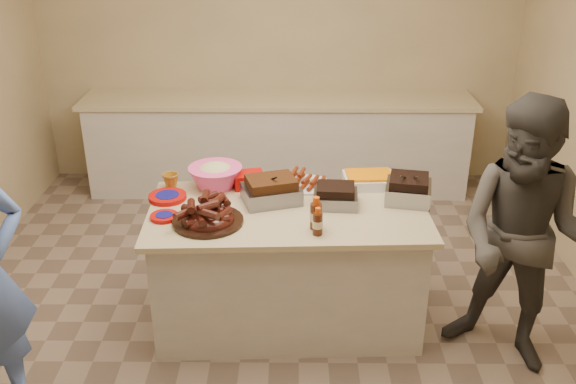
{
  "coord_description": "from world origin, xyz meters",
  "views": [
    {
      "loc": [
        0.14,
        -3.51,
        2.59
      ],
      "look_at": [
        0.11,
        0.1,
        0.92
      ],
      "focal_mm": 40.0,
      "sensor_mm": 36.0,
      "label": 1
    }
  ],
  "objects_px": {
    "roasting_pan": "(407,200)",
    "plastic_cup": "(171,188)",
    "bbq_bottle_a": "(317,234)",
    "bbq_bottle_b": "(316,228)",
    "mustard_bottle": "(263,204)",
    "island": "(288,319)",
    "rib_platter": "(208,223)",
    "coleslaw_bowl": "(216,187)",
    "guest_gray": "(503,356)"
  },
  "relations": [
    {
      "from": "coleslaw_bowl",
      "to": "guest_gray",
      "type": "bearing_deg",
      "value": -21.35
    },
    {
      "from": "roasting_pan",
      "to": "bbq_bottle_a",
      "type": "relative_size",
      "value": 1.66
    },
    {
      "from": "island",
      "to": "bbq_bottle_b",
      "type": "distance_m",
      "value": 0.87
    },
    {
      "from": "bbq_bottle_b",
      "to": "island",
      "type": "bearing_deg",
      "value": 124.42
    },
    {
      "from": "bbq_bottle_a",
      "to": "guest_gray",
      "type": "height_order",
      "value": "bbq_bottle_a"
    },
    {
      "from": "island",
      "to": "bbq_bottle_b",
      "type": "height_order",
      "value": "bbq_bottle_b"
    },
    {
      "from": "rib_platter",
      "to": "roasting_pan",
      "type": "xyz_separation_m",
      "value": [
        1.24,
        0.32,
        0.0
      ]
    },
    {
      "from": "island",
      "to": "mustard_bottle",
      "type": "xyz_separation_m",
      "value": [
        -0.16,
        0.08,
        0.82
      ]
    },
    {
      "from": "rib_platter",
      "to": "coleslaw_bowl",
      "type": "height_order",
      "value": "coleslaw_bowl"
    },
    {
      "from": "rib_platter",
      "to": "coleslaw_bowl",
      "type": "bearing_deg",
      "value": 91.04
    },
    {
      "from": "roasting_pan",
      "to": "mustard_bottle",
      "type": "height_order",
      "value": "roasting_pan"
    },
    {
      "from": "bbq_bottle_a",
      "to": "island",
      "type": "bearing_deg",
      "value": 119.07
    },
    {
      "from": "rib_platter",
      "to": "roasting_pan",
      "type": "height_order",
      "value": "rib_platter"
    },
    {
      "from": "bbq_bottle_b",
      "to": "guest_gray",
      "type": "relative_size",
      "value": 0.12
    },
    {
      "from": "mustard_bottle",
      "to": "guest_gray",
      "type": "bearing_deg",
      "value": -16.79
    },
    {
      "from": "roasting_pan",
      "to": "guest_gray",
      "type": "bearing_deg",
      "value": -30.64
    },
    {
      "from": "rib_platter",
      "to": "coleslaw_bowl",
      "type": "relative_size",
      "value": 1.19
    },
    {
      "from": "guest_gray",
      "to": "coleslaw_bowl",
      "type": "bearing_deg",
      "value": -167.52
    },
    {
      "from": "island",
      "to": "bbq_bottle_b",
      "type": "relative_size",
      "value": 8.53
    },
    {
      "from": "island",
      "to": "roasting_pan",
      "type": "height_order",
      "value": "roasting_pan"
    },
    {
      "from": "mustard_bottle",
      "to": "roasting_pan",
      "type": "bearing_deg",
      "value": 4.02
    },
    {
      "from": "island",
      "to": "bbq_bottle_b",
      "type": "bearing_deg",
      "value": -57.83
    },
    {
      "from": "rib_platter",
      "to": "mustard_bottle",
      "type": "xyz_separation_m",
      "value": [
        0.32,
        0.25,
        0.0
      ]
    },
    {
      "from": "bbq_bottle_b",
      "to": "plastic_cup",
      "type": "xyz_separation_m",
      "value": [
        -0.95,
        0.57,
        0.0
      ]
    },
    {
      "from": "bbq_bottle_a",
      "to": "mustard_bottle",
      "type": "xyz_separation_m",
      "value": [
        -0.33,
        0.39,
        0.0
      ]
    },
    {
      "from": "roasting_pan",
      "to": "guest_gray",
      "type": "height_order",
      "value": "roasting_pan"
    },
    {
      "from": "island",
      "to": "coleslaw_bowl",
      "type": "relative_size",
      "value": 4.82
    },
    {
      "from": "plastic_cup",
      "to": "bbq_bottle_b",
      "type": "bearing_deg",
      "value": -31.01
    },
    {
      "from": "mustard_bottle",
      "to": "island",
      "type": "bearing_deg",
      "value": -26.79
    },
    {
      "from": "island",
      "to": "coleslaw_bowl",
      "type": "height_order",
      "value": "coleslaw_bowl"
    },
    {
      "from": "bbq_bottle_a",
      "to": "bbq_bottle_b",
      "type": "relative_size",
      "value": 0.83
    },
    {
      "from": "roasting_pan",
      "to": "mustard_bottle",
      "type": "xyz_separation_m",
      "value": [
        -0.92,
        -0.06,
        0.0
      ]
    },
    {
      "from": "rib_platter",
      "to": "guest_gray",
      "type": "bearing_deg",
      "value": -6.22
    },
    {
      "from": "island",
      "to": "mustard_bottle",
      "type": "distance_m",
      "value": 0.84
    },
    {
      "from": "coleslaw_bowl",
      "to": "guest_gray",
      "type": "xyz_separation_m",
      "value": [
        1.82,
        -0.71,
        -0.82
      ]
    },
    {
      "from": "bbq_bottle_a",
      "to": "plastic_cup",
      "type": "xyz_separation_m",
      "value": [
        -0.95,
        0.64,
        0.0
      ]
    },
    {
      "from": "plastic_cup",
      "to": "roasting_pan",
      "type": "bearing_deg",
      "value": -6.79
    },
    {
      "from": "mustard_bottle",
      "to": "bbq_bottle_a",
      "type": "bearing_deg",
      "value": -49.72
    },
    {
      "from": "roasting_pan",
      "to": "plastic_cup",
      "type": "distance_m",
      "value": 1.56
    },
    {
      "from": "bbq_bottle_b",
      "to": "plastic_cup",
      "type": "height_order",
      "value": "bbq_bottle_b"
    },
    {
      "from": "bbq_bottle_a",
      "to": "bbq_bottle_b",
      "type": "distance_m",
      "value": 0.07
    },
    {
      "from": "island",
      "to": "rib_platter",
      "type": "height_order",
      "value": "rib_platter"
    },
    {
      "from": "island",
      "to": "rib_platter",
      "type": "bearing_deg",
      "value": -162.07
    },
    {
      "from": "rib_platter",
      "to": "bbq_bottle_b",
      "type": "xyz_separation_m",
      "value": [
        0.64,
        -0.07,
        0.0
      ]
    },
    {
      "from": "mustard_bottle",
      "to": "guest_gray",
      "type": "xyz_separation_m",
      "value": [
        1.5,
        -0.45,
        -0.82
      ]
    },
    {
      "from": "roasting_pan",
      "to": "rib_platter",
      "type": "bearing_deg",
      "value": -154.27
    },
    {
      "from": "bbq_bottle_a",
      "to": "coleslaw_bowl",
      "type": "bearing_deg",
      "value": 135.24
    },
    {
      "from": "guest_gray",
      "to": "mustard_bottle",
      "type": "bearing_deg",
      "value": -162.96
    },
    {
      "from": "coleslaw_bowl",
      "to": "mustard_bottle",
      "type": "bearing_deg",
      "value": -38.66
    },
    {
      "from": "roasting_pan",
      "to": "bbq_bottle_a",
      "type": "bearing_deg",
      "value": -131.11
    }
  ]
}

